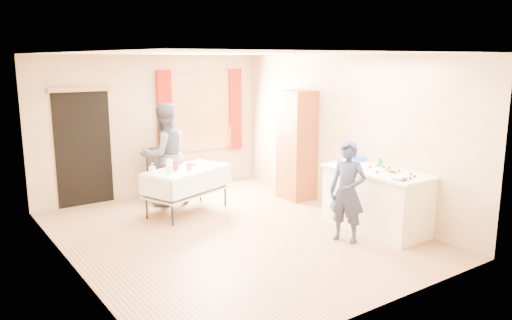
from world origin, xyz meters
TOP-DOWN VIEW (x-y plane):
  - floor at (0.00, 0.00)m, footprint 4.50×5.50m
  - ceiling at (0.00, 0.00)m, footprint 4.50×5.50m
  - wall_back at (0.00, 2.76)m, footprint 4.50×0.02m
  - wall_front at (0.00, -2.76)m, footprint 4.50×0.02m
  - wall_left at (-2.26, 0.00)m, footprint 0.02×5.50m
  - wall_right at (2.26, 0.00)m, footprint 0.02×5.50m
  - window_frame at (1.00, 2.72)m, footprint 1.32×0.06m
  - window_pane at (1.00, 2.71)m, footprint 1.20×0.02m
  - curtain_left at (0.22, 2.67)m, footprint 0.28×0.06m
  - curtain_right at (1.78, 2.67)m, footprint 0.28×0.06m
  - doorway at (-1.30, 2.73)m, footprint 0.95×0.04m
  - door_lintel at (-1.30, 2.70)m, footprint 1.05×0.06m
  - cabinet at (1.99, 0.94)m, footprint 0.50×0.60m
  - counter at (1.89, -1.06)m, footprint 0.78×1.64m
  - party_table at (-0.06, 1.30)m, footprint 1.60×1.17m
  - chair at (-0.02, 2.41)m, footprint 0.45×0.45m
  - girl at (1.16, -1.18)m, footprint 0.77×0.73m
  - woman at (-0.15, 1.93)m, footprint 0.94×0.77m
  - soda_can at (2.11, -0.92)m, footprint 0.08×0.08m
  - mixing_bowl at (1.66, -1.63)m, footprint 0.25×0.25m
  - foam_block at (1.83, -0.51)m, footprint 0.17×0.13m
  - blue_basket at (2.09, -0.39)m, footprint 0.36×0.31m
  - pitcher at (-0.46, 1.08)m, footprint 0.13×0.13m
  - cup_red at (-0.27, 1.30)m, footprint 0.24×0.24m
  - cup_rainbow at (-0.08, 1.16)m, footprint 0.14×0.14m
  - small_bowl at (0.18, 1.49)m, footprint 0.32×0.32m
  - pastry_tray at (0.45, 1.37)m, footprint 0.34×0.30m
  - bottle at (-0.67, 1.27)m, footprint 0.15×0.15m
  - cake_balls at (1.87, -1.30)m, footprint 0.46×1.10m

SIDE VIEW (x-z plane):
  - floor at x=0.00m, z-range -0.02..0.00m
  - chair at x=-0.02m, z-range -0.19..0.74m
  - party_table at x=-0.06m, z-range 0.07..0.82m
  - counter at x=1.89m, z-range 0.00..0.91m
  - girl at x=1.16m, z-range 0.00..1.43m
  - pastry_tray at x=0.45m, z-range 0.75..0.77m
  - small_bowl at x=0.18m, z-range 0.75..0.80m
  - cup_rainbow at x=-0.08m, z-range 0.75..0.86m
  - cup_red at x=-0.27m, z-range 0.75..0.87m
  - bottle at x=-0.67m, z-range 0.75..0.93m
  - pitcher at x=-0.46m, z-range 0.75..0.97m
  - woman at x=-0.15m, z-range 0.00..1.78m
  - cake_balls at x=1.87m, z-range 0.91..0.95m
  - mixing_bowl at x=1.66m, z-range 0.91..0.97m
  - foam_block at x=1.83m, z-range 0.91..0.99m
  - blue_basket at x=2.09m, z-range 0.91..0.99m
  - soda_can at x=2.11m, z-range 0.91..1.03m
  - cabinet at x=1.99m, z-range 0.00..1.97m
  - doorway at x=-1.30m, z-range 0.00..2.00m
  - wall_back at x=0.00m, z-range 0.00..2.60m
  - wall_front at x=0.00m, z-range 0.00..2.60m
  - wall_left at x=-2.26m, z-range 0.00..2.60m
  - wall_right at x=2.26m, z-range 0.00..2.60m
  - window_frame at x=1.00m, z-range 0.74..2.26m
  - window_pane at x=1.00m, z-range 0.80..2.20m
  - curtain_left at x=0.22m, z-range 0.67..2.33m
  - curtain_right at x=1.78m, z-range 0.67..2.33m
  - door_lintel at x=-1.30m, z-range 1.98..2.06m
  - ceiling at x=0.00m, z-range 2.60..2.62m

